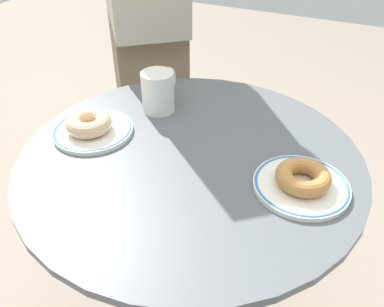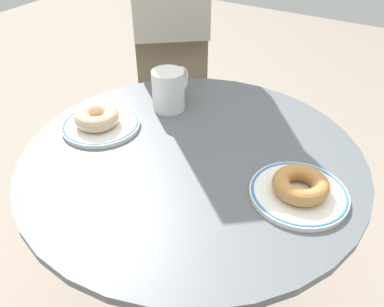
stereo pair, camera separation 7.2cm
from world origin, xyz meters
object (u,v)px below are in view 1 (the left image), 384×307
(cafe_table, at_px, (191,231))
(donut_glazed, at_px, (89,123))
(plate_right, at_px, (301,185))
(person_figure, at_px, (145,35))
(plate_left, at_px, (93,130))
(coffee_mug, at_px, (159,91))
(donut_old_fashioned, at_px, (303,177))

(cafe_table, xyz_separation_m, donut_glazed, (-0.24, -0.03, 0.27))
(plate_right, height_order, person_figure, person_figure)
(plate_left, relative_size, coffee_mug, 1.47)
(donut_glazed, bearing_deg, plate_right, 1.81)
(donut_old_fashioned, xyz_separation_m, person_figure, (-0.65, 0.52, 0.01))
(plate_left, distance_m, donut_glazed, 0.03)
(donut_glazed, xyz_separation_m, person_figure, (-0.16, 0.53, 0.00))
(cafe_table, height_order, plate_right, plate_right)
(donut_old_fashioned, height_order, coffee_mug, coffee_mug)
(plate_right, relative_size, donut_glazed, 1.76)
(plate_right, bearing_deg, donut_glazed, -178.19)
(cafe_table, height_order, plate_left, plate_left)
(plate_left, bearing_deg, donut_glazed, -109.66)
(cafe_table, height_order, coffee_mug, coffee_mug)
(coffee_mug, bearing_deg, cafe_table, -43.15)
(cafe_table, distance_m, person_figure, 0.71)
(plate_left, distance_m, donut_old_fashioned, 0.48)
(cafe_table, relative_size, plate_left, 4.10)
(coffee_mug, bearing_deg, plate_right, -21.28)
(donut_glazed, distance_m, person_figure, 0.56)
(cafe_table, bearing_deg, person_figure, 128.54)
(coffee_mug, relative_size, person_figure, 0.08)
(plate_right, bearing_deg, donut_old_fashioned, 0.00)
(donut_old_fashioned, distance_m, coffee_mug, 0.42)
(cafe_table, relative_size, plate_right, 4.08)
(coffee_mug, bearing_deg, plate_left, -118.81)
(donut_old_fashioned, bearing_deg, person_figure, 141.25)
(plate_left, relative_size, person_figure, 0.11)
(cafe_table, relative_size, person_figure, 0.47)
(donut_old_fashioned, bearing_deg, plate_left, -179.01)
(plate_left, xyz_separation_m, plate_right, (0.48, 0.01, 0.00))
(coffee_mug, height_order, person_figure, person_figure)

